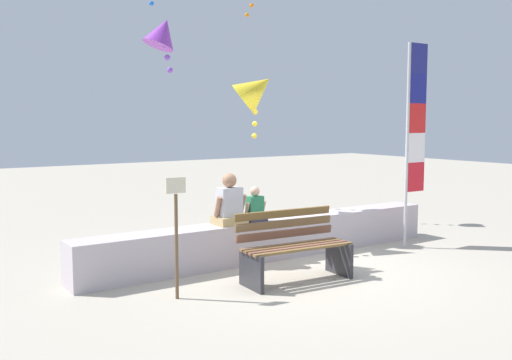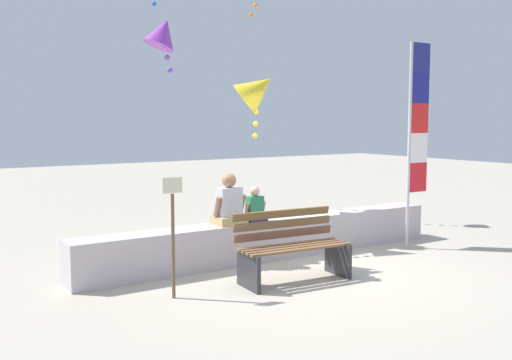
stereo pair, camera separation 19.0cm
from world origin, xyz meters
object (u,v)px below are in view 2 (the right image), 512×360
Objects in this scene: person_child at (255,208)px; sign_post at (173,228)px; kite_purple at (163,33)px; person_adult at (229,204)px; flag_banner at (416,128)px; kite_yellow at (257,89)px; park_bench at (292,249)px.

sign_post is (-1.77, -1.00, 0.05)m from person_child.
kite_purple is (-1.08, 0.71, 2.48)m from person_child.
person_child is 0.61× the size of kite_purple.
person_child is (0.43, 0.00, -0.08)m from person_adult.
flag_banner is at bearing 4.81° from sign_post.
kite_purple reaches higher than kite_yellow.
person_adult reaches higher than park_bench.
kite_yellow is at bearing 36.90° from sign_post.
flag_banner is 2.32× the size of sign_post.
sign_post reaches higher than person_adult.
sign_post is (-4.40, -0.37, -1.09)m from flag_banner.
person_child is 0.16× the size of flag_banner.
person_child is 1.95m from kite_yellow.
park_bench is at bearing -77.72° from person_adult.
person_adult is 2.03m from kite_yellow.
flag_banner reaches higher than sign_post.
park_bench is 1.31× the size of kite_yellow.
kite_yellow reaches higher than person_adult.
person_child is at bearing -125.88° from kite_yellow.
flag_banner is 2.58m from kite_yellow.
person_child is at bearing 0.04° from person_adult.
flag_banner reaches higher than kite_yellow.
kite_purple reaches higher than person_child.
flag_banner reaches higher than person_child.
flag_banner is at bearing -13.53° from person_child.
person_adult is at bearing 36.88° from sign_post.
person_child is (0.18, 1.15, 0.37)m from park_bench.
sign_post is at bearing 174.90° from park_bench.
kite_purple is 0.60× the size of sign_post.
person_adult is 0.86× the size of kite_purple.
sign_post is at bearing -150.41° from person_child.
kite_yellow is (1.59, -0.00, -0.74)m from kite_purple.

